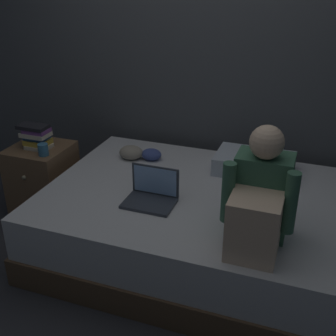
# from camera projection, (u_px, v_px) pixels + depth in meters

# --- Properties ---
(ground_plane) EXTENTS (8.00, 8.00, 0.00)m
(ground_plane) POSITION_uv_depth(u_px,v_px,m) (150.00, 270.00, 2.90)
(ground_plane) COLOR #2D2D33
(wall_back) EXTENTS (5.60, 0.10, 2.70)m
(wall_back) POSITION_uv_depth(u_px,v_px,m) (205.00, 38.00, 3.34)
(wall_back) COLOR #4C4F54
(wall_back) RESTS_ON ground_plane
(bed) EXTENTS (2.00, 1.50, 0.49)m
(bed) POSITION_uv_depth(u_px,v_px,m) (192.00, 223.00, 2.99)
(bed) COLOR brown
(bed) RESTS_ON ground_plane
(nightstand) EXTENTS (0.44, 0.46, 0.58)m
(nightstand) POSITION_uv_depth(u_px,v_px,m) (43.00, 180.00, 3.48)
(nightstand) COLOR brown
(nightstand) RESTS_ON ground_plane
(person_sitting) EXTENTS (0.39, 0.44, 0.66)m
(person_sitting) POSITION_uv_depth(u_px,v_px,m) (259.00, 201.00, 2.27)
(person_sitting) COLOR #38664C
(person_sitting) RESTS_ON bed
(laptop) EXTENTS (0.32, 0.23, 0.22)m
(laptop) POSITION_uv_depth(u_px,v_px,m) (152.00, 194.00, 2.74)
(laptop) COLOR #333842
(laptop) RESTS_ON bed
(pillow) EXTENTS (0.56, 0.36, 0.13)m
(pillow) POSITION_uv_depth(u_px,v_px,m) (254.00, 164.00, 3.14)
(pillow) COLOR silver
(pillow) RESTS_ON bed
(book_stack) EXTENTS (0.23, 0.15, 0.19)m
(book_stack) POSITION_uv_depth(u_px,v_px,m) (36.00, 136.00, 3.30)
(book_stack) COLOR beige
(book_stack) RESTS_ON nightstand
(mug) EXTENTS (0.08, 0.08, 0.09)m
(mug) POSITION_uv_depth(u_px,v_px,m) (43.00, 150.00, 3.19)
(mug) COLOR teal
(mug) RESTS_ON nightstand
(clothes_pile) EXTENTS (0.33, 0.18, 0.10)m
(clothes_pile) POSITION_uv_depth(u_px,v_px,m) (139.00, 153.00, 3.35)
(clothes_pile) COLOR gray
(clothes_pile) RESTS_ON bed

